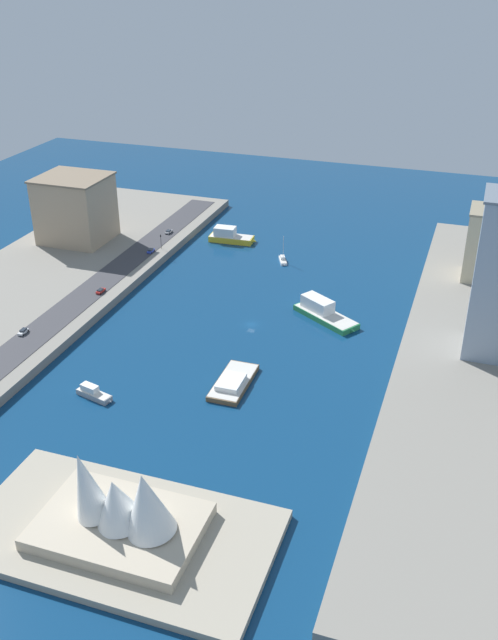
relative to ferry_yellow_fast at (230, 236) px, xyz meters
The scene contains 17 objects.
ground_plane 81.23m from the ferry_yellow_fast, 115.73° to the left, with size 440.00×440.00×0.00m, color navy.
quay_east 90.28m from the ferry_yellow_fast, 54.12° to the left, with size 70.00×240.00×3.22m, color gray.
peninsula_point 184.62m from the ferry_yellow_fast, 102.53° to the left, with size 70.72×38.39×2.00m, color #A89E89.
road_strip 78.93m from the ferry_yellow_fast, 67.94° to the left, with size 12.63×228.00×0.15m, color #38383D.
ferry_yellow_fast is the anchor object (origin of this frame).
barge_flat_brown 120.33m from the ferry_yellow_fast, 110.77° to the left, with size 9.91×23.76×3.18m.
yacht_sleek_gray 132.13m from the ferry_yellow_fast, 92.29° to the left, with size 13.07×6.23×3.77m.
sailboat_small_white 33.34m from the ferry_yellow_fast, 153.51° to the left, with size 5.87×9.45×11.92m.
ferry_green_doubledeck 83.16m from the ferry_yellow_fast, 134.29° to the left, with size 26.52×21.37×6.74m.
apartment_midrise_tan 69.55m from the ferry_yellow_fast, 23.63° to the left, with size 29.35×26.63×28.84m.
office_block_beige 112.91m from the ferry_yellow_fast, behind, with size 16.50×18.09×28.15m.
sedan_silver 28.11m from the ferry_yellow_fast, 15.33° to the left, with size 2.08×4.46×1.40m.
pickup_red 77.47m from the ferry_yellow_fast, 71.03° to the left, with size 1.96×4.53×1.42m.
van_white 115.29m from the ferry_yellow_fast, 72.84° to the left, with size 1.99×4.56×1.52m.
hatchback_blue 39.61m from the ferry_yellow_fast, 51.32° to the left, with size 2.12×4.45×1.52m.
traffic_light_waterfront 34.21m from the ferry_yellow_fast, 48.85° to the left, with size 0.36×0.36×6.50m.
opera_landmark 184.90m from the ferry_yellow_fast, 102.78° to the left, with size 37.40×25.41×20.21m.
Camera 1 is at (-71.15, 210.17, 119.55)m, focal length 39.55 mm.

